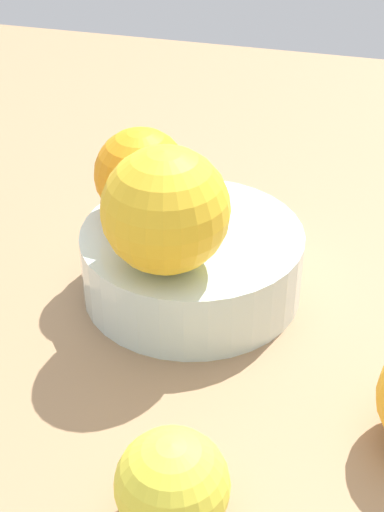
{
  "coord_description": "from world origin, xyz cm",
  "views": [
    {
      "loc": [
        12.52,
        -46.07,
        35.95
      ],
      "look_at": [
        0.0,
        0.0,
        3.15
      ],
      "focal_mm": 54.09,
      "sensor_mm": 36.0,
      "label": 1
    }
  ],
  "objects_px": {
    "fruit_bowl": "(192,263)",
    "orange_loose_0": "(172,485)",
    "orange_in_bowl_1": "(141,174)",
    "orange_in_bowl_0": "(166,210)"
  },
  "relations": [
    {
      "from": "fruit_bowl",
      "to": "orange_in_bowl_0",
      "type": "bearing_deg",
      "value": -98.23
    },
    {
      "from": "orange_loose_0",
      "to": "orange_in_bowl_0",
      "type": "bearing_deg",
      "value": 107.58
    },
    {
      "from": "orange_loose_0",
      "to": "fruit_bowl",
      "type": "bearing_deg",
      "value": 102.39
    },
    {
      "from": "orange_in_bowl_0",
      "to": "orange_in_bowl_1",
      "type": "height_order",
      "value": "orange_in_bowl_0"
    },
    {
      "from": "orange_in_bowl_1",
      "to": "orange_loose_0",
      "type": "bearing_deg",
      "value": -68.28
    },
    {
      "from": "fruit_bowl",
      "to": "orange_in_bowl_1",
      "type": "distance_m",
      "value": 0.08
    },
    {
      "from": "fruit_bowl",
      "to": "orange_in_bowl_0",
      "type": "distance_m",
      "value": 0.08
    },
    {
      "from": "fruit_bowl",
      "to": "orange_loose_0",
      "type": "xyz_separation_m",
      "value": [
        0.05,
        -0.21,
        0.01
      ]
    },
    {
      "from": "orange_in_bowl_0",
      "to": "orange_in_bowl_1",
      "type": "relative_size",
      "value": 1.24
    },
    {
      "from": "orange_in_bowl_1",
      "to": "fruit_bowl",
      "type": "bearing_deg",
      "value": -18.3
    }
  ]
}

